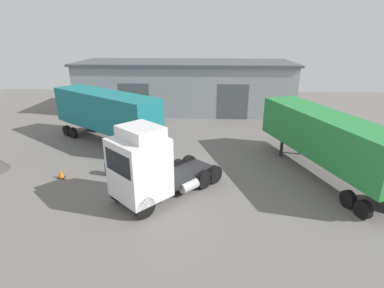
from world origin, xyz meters
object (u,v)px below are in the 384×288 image
Objects in this scene: traffic_cone at (61,174)px; oil_drum at (109,168)px; container_trailer_green at (326,137)px; container_trailer_blue at (105,111)px; tractor_unit_white at (148,167)px.

oil_drum is at bearing 11.91° from traffic_cone.
oil_drum is (-13.30, -0.72, -2.07)m from container_trailer_green.
container_trailer_green reaches higher than traffic_cone.
container_trailer_blue reaches higher than container_trailer_green.
oil_drum is (-3.08, 2.96, -1.55)m from tractor_unit_white.
tractor_unit_white is at bearing -43.91° from oil_drum.
traffic_cone is (-5.95, 2.36, -1.74)m from tractor_unit_white.
oil_drum is 1.60× the size of traffic_cone.
traffic_cone is (-2.87, -0.61, -0.19)m from oil_drum.
container_trailer_green is 16.38m from traffic_cone.
container_trailer_green is 16.05m from container_trailer_blue.
container_trailer_blue is at bearing 108.55° from oil_drum.
traffic_cone is at bearing -63.10° from container_trailer_blue.
container_trailer_green is 13.48m from oil_drum.
tractor_unit_white is 6.63m from traffic_cone.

